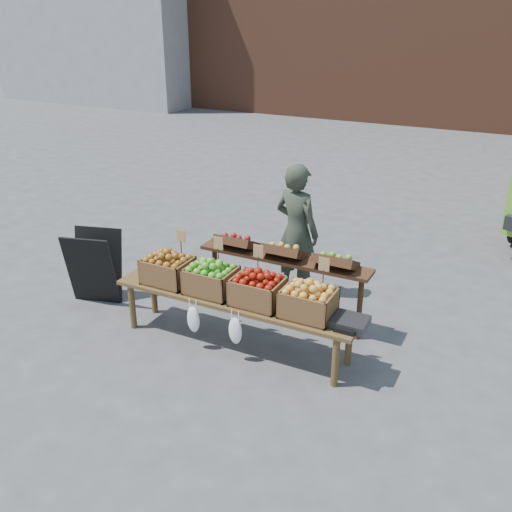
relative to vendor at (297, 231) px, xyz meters
The scene contains 11 objects.
ground 1.65m from the vendor, 56.36° to the right, with size 80.00×80.00×0.00m, color #49494B.
grey_building 17.93m from the vendor, 138.19° to the left, with size 8.00×3.00×7.00m, color gray.
vendor is the anchor object (origin of this frame).
chalkboard_sign 2.49m from the vendor, 148.47° to the right, with size 0.60×0.33×0.92m, color black, non-canonical shape.
back_table 0.77m from the vendor, 78.26° to the right, with size 2.10×0.44×1.04m, color #392012, non-canonical shape.
display_bench 1.52m from the vendor, 93.81° to the right, with size 2.70×0.56×0.57m, color #4F391B, non-canonical shape.
crate_golden_apples 1.68m from the vendor, 123.16° to the right, with size 0.50×0.40×0.28m, color #915B12, non-canonical shape.
crate_russet_pears 1.46m from the vendor, 104.69° to the right, with size 0.50×0.40×0.28m, color #32900E, non-canonical shape.
crate_red_apples 1.42m from the vendor, 82.65° to the right, with size 0.50×0.40×0.28m, color maroon, non-canonical shape.
crate_green_apples 1.59m from the vendor, 62.52° to the right, with size 0.50×0.40×0.28m, color gold, non-canonical shape.
weighing_scale 1.84m from the vendor, 50.56° to the right, with size 0.34×0.30×0.08m, color black.
Camera 1 is at (1.71, -4.81, 3.34)m, focal length 40.00 mm.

